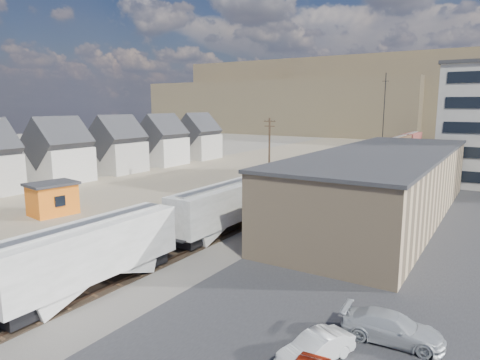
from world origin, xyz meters
The scene contains 14 objects.
ground centered at (0.00, 0.00, 0.00)m, with size 300.00×300.00×0.00m, color #6B6356.
ballast_bed centered at (0.00, 50.00, 0.03)m, with size 18.00×200.00×0.06m, color #4C4742.
dirt_yard centered at (-20.00, 40.00, 0.01)m, with size 24.00×180.00×0.03m, color #807458.
asphalt_lot centered at (22.00, 35.00, 0.02)m, with size 26.00×120.00×0.04m, color #232326.
rail_tracks centered at (-0.55, 50.00, 0.11)m, with size 11.40×200.00×0.24m.
freight_train centered at (3.80, 47.81, 2.79)m, with size 3.00×119.74×4.46m.
warehouse centered at (14.98, 25.00, 3.65)m, with size 12.40×40.40×7.25m.
utility_pole_north centered at (-8.50, 42.00, 5.30)m, with size 2.20×0.32×10.00m.
radio_mast centered at (6.00, 60.00, 9.12)m, with size 1.20×0.16×18.00m.
townhouse_row centered at (-34.00, 25.00, 4.34)m, with size 8.15×68.16×10.47m.
hills_north centered at (0.17, 167.92, 14.10)m, with size 265.00×80.00×32.00m.
maintenance_shed centered at (-16.35, 5.59, 1.89)m, with size 4.61×5.57×3.70m.
parked_car_white centered at (19.36, -4.91, 0.68)m, with size 1.43×4.11×1.35m, color silver.
parked_car_silver centered at (22.04, -1.14, 0.75)m, with size 2.10×5.16×1.50m, color #A6AAAE.
Camera 1 is at (26.26, -22.72, 12.20)m, focal length 32.00 mm.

